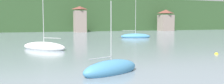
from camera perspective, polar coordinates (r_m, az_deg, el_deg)
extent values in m
cube|color=#2D4C28|center=(109.36, -17.16, 6.29)|extent=(352.00, 42.72, 13.51)
cube|color=gray|center=(83.42, -7.76, 4.93)|extent=(4.08, 3.15, 7.48)
pyramid|color=brown|center=(83.58, -7.79, 8.20)|extent=(4.28, 3.31, 1.10)
cube|color=gray|center=(98.14, 12.87, 4.52)|extent=(5.44, 4.25, 6.44)
pyramid|color=brown|center=(98.24, 12.92, 7.21)|extent=(5.71, 4.47, 1.49)
ellipsoid|color=white|center=(31.21, -16.13, -1.18)|extent=(5.98, 6.27, 1.31)
cylinder|color=#B7B7BC|center=(31.06, -16.29, 5.80)|extent=(0.08, 0.08, 6.86)
cylinder|color=#ADADB2|center=(30.20, -14.30, 0.93)|extent=(1.88, 2.05, 0.07)
ellipsoid|color=teal|center=(52.80, 5.69, 1.34)|extent=(6.81, 4.30, 1.33)
cylinder|color=#B7B7BC|center=(52.72, 5.73, 6.14)|extent=(0.08, 0.08, 8.10)
cylinder|color=#ADADB2|center=(52.63, 4.12, 2.80)|extent=(2.74, 1.12, 0.07)
ellipsoid|color=teal|center=(15.94, -0.23, -6.59)|extent=(4.76, 3.09, 1.26)
cylinder|color=#B7B7BC|center=(15.64, -0.23, 2.24)|extent=(0.05, 0.05, 4.21)
cylinder|color=#ADADB2|center=(15.19, -2.82, -3.90)|extent=(1.74, 0.73, 0.05)
sphere|color=yellow|center=(27.74, 23.92, -2.74)|extent=(0.40, 0.40, 0.40)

